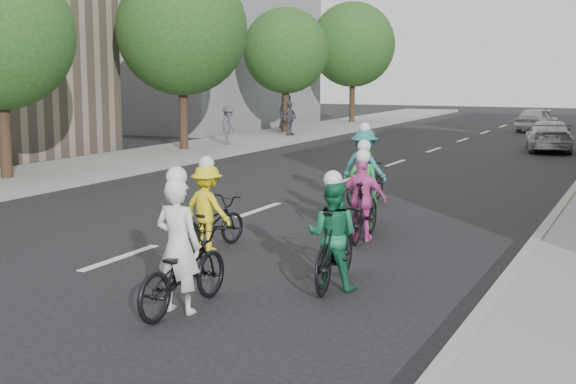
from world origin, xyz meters
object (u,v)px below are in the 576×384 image
Objects in this scene: cyclist_5 at (182,264)px; follow_car_trail at (537,119)px; cyclist_4 at (334,242)px; cyclist_0 at (365,172)px; follow_car_lead at (549,136)px; spectator_1 at (289,119)px; spectator_2 at (286,112)px; cyclist_1 at (209,216)px; cyclist_2 at (364,206)px; cyclist_3 at (365,197)px; spectator_0 at (228,125)px.

cyclist_5 is 33.83m from follow_car_trail.
cyclist_0 is at bearing -79.95° from cyclist_4.
cyclist_5 is 23.52m from follow_car_lead.
cyclist_0 is 18.17m from spectator_1.
cyclist_0 is at bearing -126.18° from spectator_2.
cyclist_2 reaches higher than cyclist_1.
cyclist_3 is at bearing -76.19° from cyclist_2.
cyclist_2 is at bearing 120.38° from cyclist_0.
cyclist_3 reaches higher than cyclist_4.
spectator_1 is (-11.12, 22.65, 0.26)m from cyclist_4.
spectator_1 is (-9.78, 24.49, 0.30)m from cyclist_5.
spectator_1 is at bearing -66.83° from cyclist_5.
spectator_0 is at bearing -147.64° from spectator_2.
spectator_1 is at bearing -8.19° from spectator_0.
spectator_1 is at bearing 53.26° from follow_car_trail.
cyclist_5 reaches higher than cyclist_3.
cyclist_0 is 1.02× the size of cyclist_2.
cyclist_1 is 0.90× the size of cyclist_4.
follow_car_lead is at bearing -87.51° from cyclist_0.
cyclist_4 reaches higher than cyclist_2.
cyclist_4 is 21.63m from follow_car_lead.
cyclist_0 is at bearing -143.79° from spectator_0.
spectator_1 is 2.98m from spectator_2.
cyclist_3 reaches higher than cyclist_1.
spectator_0 is at bearing -59.76° from cyclist_3.
cyclist_4 reaches higher than follow_car_trail.
follow_car_lead is 1.12× the size of follow_car_trail.
cyclist_1 is 0.95× the size of cyclist_2.
cyclist_4 is (0.69, -3.18, 0.02)m from cyclist_2.
spectator_0 reaches higher than cyclist_2.
cyclist_0 is at bearing -86.95° from cyclist_1.
cyclist_4 is at bearing -129.68° from spectator_2.
follow_car_trail is 2.36× the size of spectator_0.
follow_car_lead is 2.22× the size of spectator_2.
cyclist_3 is at bearing -90.96° from cyclist_5.
cyclist_0 is 5.64m from cyclist_1.
cyclist_1 is 3.13m from cyclist_4.
cyclist_2 is 25.07m from spectator_2.
cyclist_0 is at bearing 71.10° from follow_car_lead.
follow_car_trail is at bearing -79.75° from cyclist_0.
cyclist_4 is at bearing 79.12° from follow_car_lead.
spectator_0 is (-11.36, 17.45, 0.26)m from cyclist_4.
cyclist_5 is (0.66, -8.78, -0.13)m from cyclist_0.
follow_car_lead is (1.58, 23.47, -0.02)m from cyclist_5.
follow_car_trail is at bearing -39.39° from spectator_0.
spectator_0 is at bearing 9.58° from follow_car_lead.
follow_car_trail is at bearing -80.83° from cyclist_1.
cyclist_4 is 1.08× the size of spectator_2.
cyclist_2 is 1.21× the size of spectator_0.
cyclist_4 is 32.03m from follow_car_trail.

